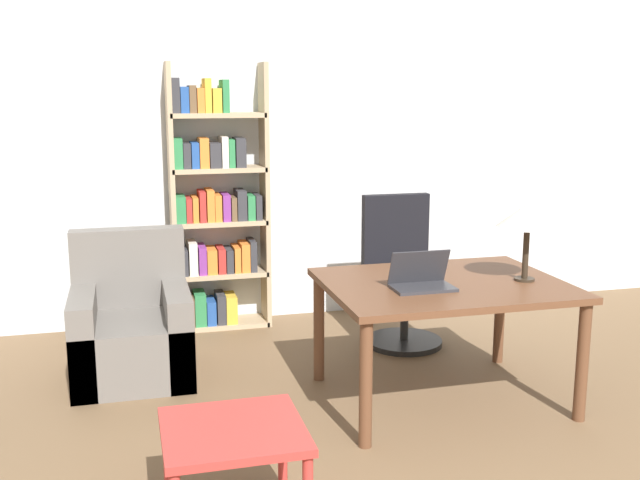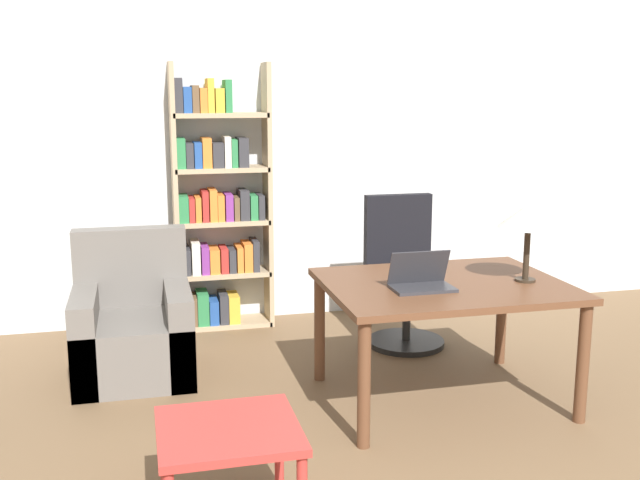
# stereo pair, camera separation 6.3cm
# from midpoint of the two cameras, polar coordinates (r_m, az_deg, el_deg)

# --- Properties ---
(wall_back) EXTENTS (8.00, 0.06, 2.70)m
(wall_back) POSITION_cam_midpoint_polar(r_m,az_deg,el_deg) (6.11, -0.95, 6.67)
(wall_back) COLOR silver
(wall_back) RESTS_ON ground_plane
(desk) EXTENTS (1.40, 1.09, 0.74)m
(desk) POSITION_cam_midpoint_polar(r_m,az_deg,el_deg) (4.51, 9.80, -4.26)
(desk) COLOR brown
(desk) RESTS_ON ground_plane
(laptop) EXTENTS (0.35, 0.22, 0.22)m
(laptop) POSITION_cam_midpoint_polar(r_m,az_deg,el_deg) (4.31, 8.12, -3.07)
(laptop) COLOR #2D2D33
(laptop) RESTS_ON desk
(table_lamp) EXTENTS (0.36, 0.36, 0.47)m
(table_lamp) POSITION_cam_midpoint_polar(r_m,az_deg,el_deg) (4.55, 15.99, 1.70)
(table_lamp) COLOR #2D2319
(table_lamp) RESTS_ON desk
(office_chair) EXTENTS (0.56, 0.56, 1.09)m
(office_chair) POSITION_cam_midpoint_polar(r_m,az_deg,el_deg) (5.56, 6.70, -2.91)
(office_chair) COLOR black
(office_chair) RESTS_ON ground_plane
(side_table_blue) EXTENTS (0.59, 0.56, 0.47)m
(side_table_blue) POSITION_cam_midpoint_polar(r_m,az_deg,el_deg) (3.26, -6.41, -15.06)
(side_table_blue) COLOR #B2332D
(side_table_blue) RESTS_ON ground_plane
(armchair) EXTENTS (0.75, 0.79, 0.93)m
(armchair) POSITION_cam_midpoint_polar(r_m,az_deg,el_deg) (5.10, -13.70, -6.71)
(armchair) COLOR #66605B
(armchair) RESTS_ON ground_plane
(bookshelf) EXTENTS (0.75, 0.28, 2.06)m
(bookshelf) POSITION_cam_midpoint_polar(r_m,az_deg,el_deg) (5.85, -7.54, 2.35)
(bookshelf) COLOR tan
(bookshelf) RESTS_ON ground_plane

